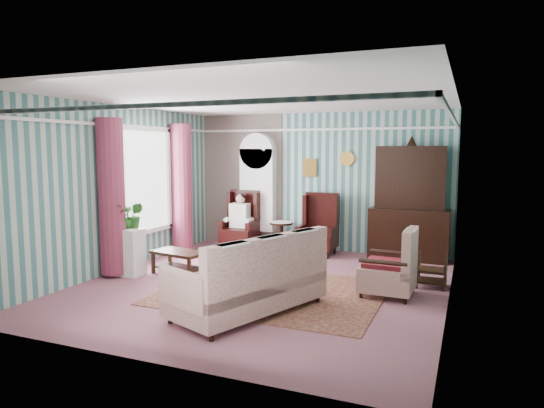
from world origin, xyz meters
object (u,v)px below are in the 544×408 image
at_px(wingback_right, 318,225).
at_px(round_side_table, 281,236).
at_px(seated_woman, 240,221).
at_px(coffee_table, 179,263).
at_px(plant_stand, 127,252).
at_px(nest_table, 432,270).
at_px(wingback_left, 240,220).
at_px(sofa, 248,276).
at_px(bookcase, 258,196).
at_px(dresser_hutch, 410,199).
at_px(floral_armchair, 388,265).

bearing_deg(wingback_right, round_side_table, 169.99).
distance_m(seated_woman, coffee_table, 2.41).
bearing_deg(plant_stand, nest_table, 13.84).
xyz_separation_m(wingback_left, sofa, (1.93, -3.70, -0.13)).
distance_m(bookcase, dresser_hutch, 3.25).
height_order(wingback_left, round_side_table, wingback_left).
bearing_deg(wingback_right, dresser_hutch, 8.77).
bearing_deg(nest_table, wingback_right, 146.25).
distance_m(seated_woman, sofa, 4.17).
bearing_deg(nest_table, floral_armchair, -129.16).
height_order(wingback_right, plant_stand, wingback_right).
distance_m(wingback_left, floral_armchair, 4.16).
xyz_separation_m(round_side_table, floral_armchair, (2.60, -2.40, 0.16)).
bearing_deg(coffee_table, plant_stand, -154.75).
bearing_deg(seated_woman, nest_table, -20.85).
bearing_deg(plant_stand, floral_armchair, 6.63).
bearing_deg(floral_armchair, coffee_table, 94.03).
distance_m(dresser_hutch, coffee_table, 4.50).
bearing_deg(bookcase, nest_table, -26.92).
bearing_deg(bookcase, sofa, -67.65).
bearing_deg(bookcase, wingback_left, -122.66).
bearing_deg(plant_stand, round_side_table, 59.62).
xyz_separation_m(nest_table, coffee_table, (-4.07, -0.82, -0.07)).
height_order(bookcase, wingback_left, bookcase).
xyz_separation_m(bookcase, wingback_left, (-0.25, -0.39, -0.50)).
xyz_separation_m(plant_stand, coffee_table, (0.80, 0.38, -0.20)).
bearing_deg(coffee_table, nest_table, 11.44).
relative_size(round_side_table, nest_table, 1.11).
relative_size(plant_stand, coffee_table, 0.85).
bearing_deg(seated_woman, coffee_table, -90.10).
height_order(wingback_left, seated_woman, wingback_left).
distance_m(sofa, floral_armchair, 2.13).
height_order(sofa, floral_armchair, sofa).
bearing_deg(floral_armchair, bookcase, 52.90).
relative_size(seated_woman, floral_armchair, 1.29).
bearing_deg(wingback_right, coffee_table, -126.45).
height_order(dresser_hutch, seated_woman, dresser_hutch).
distance_m(plant_stand, floral_armchair, 4.33).
bearing_deg(wingback_left, coffee_table, -90.10).
relative_size(wingback_left, plant_stand, 1.56).
distance_m(wingback_left, sofa, 4.17).
distance_m(bookcase, wingback_right, 1.63).
xyz_separation_m(bookcase, nest_table, (3.82, -1.94, -0.85)).
bearing_deg(dresser_hutch, floral_armchair, -90.00).
xyz_separation_m(wingback_left, seated_woman, (0.00, 0.00, -0.04)).
height_order(dresser_hutch, sofa, dresser_hutch).
xyz_separation_m(floral_armchair, coffee_table, (-3.50, -0.12, -0.26)).
bearing_deg(round_side_table, coffee_table, -109.70).
height_order(sofa, coffee_table, sofa).
relative_size(wingback_left, seated_woman, 1.06).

